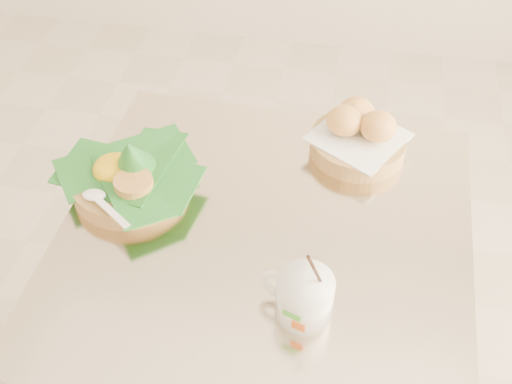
% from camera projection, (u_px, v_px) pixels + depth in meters
% --- Properties ---
extents(cafe_table, '(0.72, 0.72, 0.75)m').
position_uv_depth(cafe_table, '(263.00, 308.00, 1.26)').
color(cafe_table, gray).
rests_on(cafe_table, floor).
extents(rice_basket, '(0.26, 0.26, 0.13)m').
position_uv_depth(rice_basket, '(128.00, 176.00, 1.15)').
color(rice_basket, tan).
rests_on(rice_basket, cafe_table).
extents(bread_basket, '(0.21, 0.21, 0.10)m').
position_uv_depth(bread_basket, '(358.00, 135.00, 1.23)').
color(bread_basket, tan).
rests_on(bread_basket, cafe_table).
extents(coffee_mug, '(0.12, 0.09, 0.15)m').
position_uv_depth(coffee_mug, '(303.00, 295.00, 0.96)').
color(coffee_mug, white).
rests_on(coffee_mug, cafe_table).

